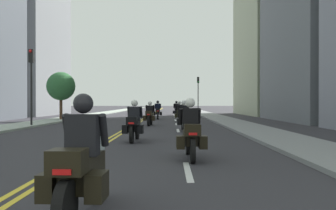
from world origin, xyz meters
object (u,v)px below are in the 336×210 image
at_px(motorcycle_4, 150,116).
at_px(street_tree_0, 61,86).
at_px(traffic_light_near, 31,73).
at_px(motorcycle_7, 176,110).
at_px(motorcycle_2, 134,124).
at_px(motorcycle_1, 190,134).
at_px(traffic_light_far, 198,89).
at_px(motorcycle_3, 184,119).
at_px(motorcycle_6, 158,112).
at_px(motorcycle_0, 81,168).
at_px(motorcycle_5, 179,114).

distance_m(motorcycle_4, street_tree_0, 10.36).
distance_m(traffic_light_near, street_tree_0, 8.10).
xyz_separation_m(motorcycle_7, traffic_light_near, (-9.05, -16.23, 2.59)).
height_order(motorcycle_2, motorcycle_7, motorcycle_7).
height_order(motorcycle_1, motorcycle_4, motorcycle_1).
bearing_deg(traffic_light_far, traffic_light_near, -113.71).
bearing_deg(motorcycle_3, motorcycle_6, 94.68).
xyz_separation_m(motorcycle_0, motorcycle_1, (1.64, 5.09, 0.01)).
xyz_separation_m(motorcycle_4, traffic_light_near, (-7.13, -1.44, 2.64)).
xyz_separation_m(motorcycle_3, motorcycle_4, (-2.05, 4.81, -0.02)).
bearing_deg(traffic_light_near, motorcycle_6, 56.63).
height_order(motorcycle_0, motorcycle_6, motorcycle_6).
bearing_deg(traffic_light_far, motorcycle_6, -106.23).
xyz_separation_m(motorcycle_4, traffic_light_far, (4.97, 26.11, 2.72)).
distance_m(motorcycle_1, traffic_light_near, 16.22).
distance_m(motorcycle_0, street_tree_0, 27.63).
height_order(motorcycle_6, traffic_light_near, traffic_light_near).
bearing_deg(motorcycle_5, traffic_light_far, 82.01).
relative_size(motorcycle_1, motorcycle_4, 1.01).
relative_size(motorcycle_6, motorcycle_7, 1.03).
xyz_separation_m(traffic_light_near, traffic_light_far, (12.10, 27.55, 0.09)).
height_order(motorcycle_6, street_tree_0, street_tree_0).
relative_size(motorcycle_1, motorcycle_3, 1.00).
bearing_deg(traffic_light_near, motorcycle_3, -20.16).
relative_size(motorcycle_2, motorcycle_5, 0.97).
bearing_deg(motorcycle_5, motorcycle_4, -112.92).
bearing_deg(motorcycle_6, street_tree_0, -160.20).
distance_m(motorcycle_5, motorcycle_7, 10.01).
xyz_separation_m(motorcycle_2, motorcycle_3, (2.07, 5.33, -0.01)).
height_order(motorcycle_2, traffic_light_far, traffic_light_far).
distance_m(motorcycle_6, traffic_light_near, 13.54).
height_order(motorcycle_1, motorcycle_7, motorcycle_7).
height_order(motorcycle_2, motorcycle_4, motorcycle_2).
bearing_deg(motorcycle_3, motorcycle_1, -93.62).
bearing_deg(motorcycle_5, traffic_light_near, -145.87).
bearing_deg(motorcycle_4, motorcycle_5, 70.23).
xyz_separation_m(motorcycle_1, motorcycle_6, (-1.71, 24.33, 0.01)).
height_order(motorcycle_0, motorcycle_3, motorcycle_3).
xyz_separation_m(motorcycle_0, traffic_light_far, (4.72, 45.87, 2.71)).
height_order(motorcycle_0, motorcycle_5, motorcycle_5).
bearing_deg(motorcycle_3, motorcycle_2, -113.88).
height_order(motorcycle_7, traffic_light_near, traffic_light_near).
xyz_separation_m(motorcycle_5, motorcycle_6, (-1.83, 4.88, 0.02)).
bearing_deg(traffic_light_near, motorcycle_2, -50.74).
bearing_deg(street_tree_0, traffic_light_near, -86.21).
xyz_separation_m(motorcycle_4, motorcycle_5, (2.01, 4.78, 0.01)).
bearing_deg(motorcycle_6, traffic_light_far, 72.43).
xyz_separation_m(traffic_light_near, street_tree_0, (-0.53, 8.07, -0.45)).
bearing_deg(motorcycle_5, motorcycle_7, 90.43).
bearing_deg(motorcycle_4, motorcycle_6, 92.00).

